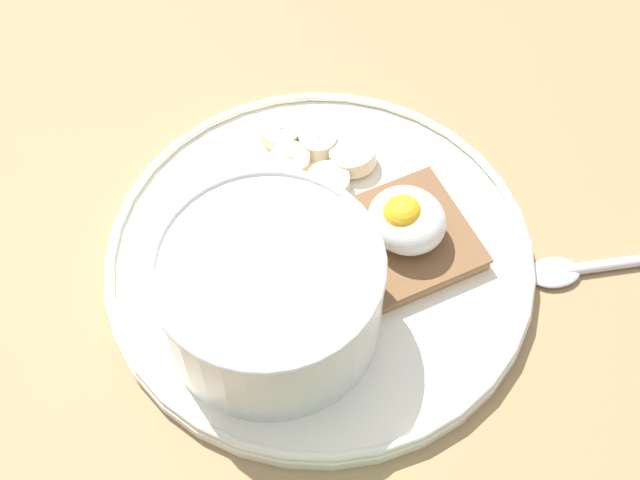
{
  "coord_description": "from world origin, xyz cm",
  "views": [
    {
      "loc": [
        -21.24,
        23.46,
        53.85
      ],
      "look_at": [
        0.0,
        0.0,
        5.0
      ],
      "focal_mm": 50.0,
      "sensor_mm": 36.0,
      "label": 1
    }
  ],
  "objects_px": {
    "oatmeal_bowl": "(270,292)",
    "banana_slice_outer": "(353,156)",
    "banana_slice_left": "(290,161)",
    "banana_slice_back": "(280,198)",
    "banana_slice_right": "(281,131)",
    "toast_slice": "(404,238)",
    "banana_slice_inner": "(328,182)",
    "poached_egg": "(406,219)",
    "banana_slice_front": "(318,141)",
    "spoon": "(598,266)"
  },
  "relations": [
    {
      "from": "oatmeal_bowl",
      "to": "banana_slice_back",
      "type": "xyz_separation_m",
      "value": [
        0.06,
        -0.07,
        -0.03
      ]
    },
    {
      "from": "banana_slice_right",
      "to": "banana_slice_inner",
      "type": "height_order",
      "value": "same"
    },
    {
      "from": "banana_slice_right",
      "to": "banana_slice_left",
      "type": "bearing_deg",
      "value": 147.35
    },
    {
      "from": "toast_slice",
      "to": "banana_slice_right",
      "type": "bearing_deg",
      "value": -5.66
    },
    {
      "from": "toast_slice",
      "to": "banana_slice_inner",
      "type": "bearing_deg",
      "value": -0.94
    },
    {
      "from": "banana_slice_right",
      "to": "toast_slice",
      "type": "bearing_deg",
      "value": 174.34
    },
    {
      "from": "banana_slice_outer",
      "to": "toast_slice",
      "type": "bearing_deg",
      "value": 157.68
    },
    {
      "from": "banana_slice_front",
      "to": "banana_slice_back",
      "type": "height_order",
      "value": "same"
    },
    {
      "from": "banana_slice_right",
      "to": "banana_slice_inner",
      "type": "bearing_deg",
      "value": 168.66
    },
    {
      "from": "banana_slice_back",
      "to": "banana_slice_inner",
      "type": "xyz_separation_m",
      "value": [
        -0.02,
        -0.03,
        -0.0
      ]
    },
    {
      "from": "oatmeal_bowl",
      "to": "poached_egg",
      "type": "distance_m",
      "value": 0.1
    },
    {
      "from": "banana_slice_front",
      "to": "banana_slice_left",
      "type": "distance_m",
      "value": 0.03
    },
    {
      "from": "banana_slice_outer",
      "to": "spoon",
      "type": "xyz_separation_m",
      "value": [
        -0.18,
        -0.05,
        -0.01
      ]
    },
    {
      "from": "oatmeal_bowl",
      "to": "banana_slice_left",
      "type": "distance_m",
      "value": 0.13
    },
    {
      "from": "banana_slice_right",
      "to": "spoon",
      "type": "height_order",
      "value": "banana_slice_right"
    },
    {
      "from": "banana_slice_front",
      "to": "banana_slice_inner",
      "type": "xyz_separation_m",
      "value": [
        -0.03,
        0.02,
        -0.0
      ]
    },
    {
      "from": "oatmeal_bowl",
      "to": "banana_slice_back",
      "type": "distance_m",
      "value": 0.1
    },
    {
      "from": "banana_slice_left",
      "to": "banana_slice_back",
      "type": "xyz_separation_m",
      "value": [
        -0.02,
        0.03,
        0.0
      ]
    },
    {
      "from": "banana_slice_left",
      "to": "banana_slice_outer",
      "type": "height_order",
      "value": "banana_slice_outer"
    },
    {
      "from": "banana_slice_back",
      "to": "spoon",
      "type": "distance_m",
      "value": 0.22
    },
    {
      "from": "banana_slice_back",
      "to": "banana_slice_left",
      "type": "bearing_deg",
      "value": -58.51
    },
    {
      "from": "oatmeal_bowl",
      "to": "poached_egg",
      "type": "relative_size",
      "value": 2.05
    },
    {
      "from": "banana_slice_back",
      "to": "banana_slice_inner",
      "type": "bearing_deg",
      "value": -114.41
    },
    {
      "from": "poached_egg",
      "to": "banana_slice_inner",
      "type": "relative_size",
      "value": 1.56
    },
    {
      "from": "banana_slice_left",
      "to": "spoon",
      "type": "distance_m",
      "value": 0.22
    },
    {
      "from": "poached_egg",
      "to": "banana_slice_inner",
      "type": "distance_m",
      "value": 0.07
    },
    {
      "from": "poached_egg",
      "to": "banana_slice_back",
      "type": "xyz_separation_m",
      "value": [
        0.08,
        0.03,
        -0.02
      ]
    },
    {
      "from": "oatmeal_bowl",
      "to": "banana_slice_inner",
      "type": "bearing_deg",
      "value": -66.69
    },
    {
      "from": "banana_slice_back",
      "to": "poached_egg",
      "type": "bearing_deg",
      "value": -159.78
    },
    {
      "from": "poached_egg",
      "to": "banana_slice_outer",
      "type": "xyz_separation_m",
      "value": [
        0.07,
        -0.03,
        -0.02
      ]
    },
    {
      "from": "poached_egg",
      "to": "banana_slice_right",
      "type": "relative_size",
      "value": 1.73
    },
    {
      "from": "poached_egg",
      "to": "banana_slice_front",
      "type": "height_order",
      "value": "poached_egg"
    },
    {
      "from": "banana_slice_front",
      "to": "banana_slice_left",
      "type": "relative_size",
      "value": 0.75
    },
    {
      "from": "poached_egg",
      "to": "banana_slice_left",
      "type": "distance_m",
      "value": 0.11
    },
    {
      "from": "banana_slice_front",
      "to": "poached_egg",
      "type": "bearing_deg",
      "value": 166.15
    },
    {
      "from": "banana_slice_left",
      "to": "banana_slice_outer",
      "type": "relative_size",
      "value": 1.11
    },
    {
      "from": "oatmeal_bowl",
      "to": "poached_egg",
      "type": "xyz_separation_m",
      "value": [
        -0.02,
        -0.1,
        -0.01
      ]
    },
    {
      "from": "banana_slice_inner",
      "to": "banana_slice_outer",
      "type": "xyz_separation_m",
      "value": [
        0.0,
        -0.03,
        0.0
      ]
    },
    {
      "from": "oatmeal_bowl",
      "to": "banana_slice_outer",
      "type": "xyz_separation_m",
      "value": [
        0.05,
        -0.13,
        -0.03
      ]
    },
    {
      "from": "banana_slice_front",
      "to": "banana_slice_right",
      "type": "distance_m",
      "value": 0.03
    },
    {
      "from": "spoon",
      "to": "banana_slice_outer",
      "type": "bearing_deg",
      "value": 15.21
    },
    {
      "from": "toast_slice",
      "to": "banana_slice_left",
      "type": "height_order",
      "value": "same"
    },
    {
      "from": "banana_slice_inner",
      "to": "poached_egg",
      "type": "bearing_deg",
      "value": 178.28
    },
    {
      "from": "banana_slice_left",
      "to": "banana_slice_outer",
      "type": "bearing_deg",
      "value": -134.75
    },
    {
      "from": "banana_slice_front",
      "to": "toast_slice",
      "type": "bearing_deg",
      "value": 166.7
    },
    {
      "from": "oatmeal_bowl",
      "to": "toast_slice",
      "type": "relative_size",
      "value": 1.25
    },
    {
      "from": "oatmeal_bowl",
      "to": "banana_slice_outer",
      "type": "relative_size",
      "value": 3.82
    },
    {
      "from": "toast_slice",
      "to": "spoon",
      "type": "distance_m",
      "value": 0.13
    },
    {
      "from": "toast_slice",
      "to": "banana_slice_right",
      "type": "distance_m",
      "value": 0.13
    },
    {
      "from": "toast_slice",
      "to": "banana_slice_left",
      "type": "relative_size",
      "value": 2.77
    }
  ]
}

